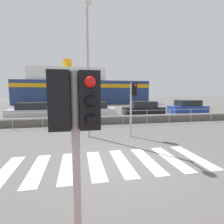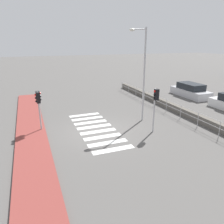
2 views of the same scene
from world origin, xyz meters
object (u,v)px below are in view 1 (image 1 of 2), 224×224
(parked_car_white, at_px, (93,110))
(parked_car_black, at_px, (143,109))
(traffic_light_near, at_px, (75,119))
(streetlamp, at_px, (88,59))
(ferry_boat, at_px, (80,89))
(parked_car_silver, at_px, (33,111))
(parked_car_blue, at_px, (188,108))
(traffic_light_far, at_px, (133,97))

(parked_car_white, xyz_separation_m, parked_car_black, (5.41, 0.00, 0.01))
(traffic_light_near, relative_size, parked_car_black, 0.61)
(streetlamp, xyz_separation_m, ferry_boat, (0.17, 28.48, -0.95))
(ferry_boat, distance_m, parked_car_silver, 20.61)
(parked_car_silver, height_order, parked_car_blue, parked_car_blue)
(traffic_light_near, xyz_separation_m, parked_car_blue, (12.32, 15.54, -1.43))
(streetlamp, bearing_deg, parked_car_black, 53.50)
(parked_car_white, bearing_deg, ferry_boat, 92.26)
(parked_car_white, xyz_separation_m, parked_car_blue, (10.75, 0.00, 0.04))
(traffic_light_near, height_order, traffic_light_far, traffic_light_far)
(streetlamp, xyz_separation_m, parked_car_silver, (-4.70, 8.61, -3.43))
(traffic_light_far, relative_size, parked_car_white, 0.63)
(traffic_light_near, height_order, parked_car_white, traffic_light_near)
(ferry_boat, distance_m, parked_car_white, 20.04)
(traffic_light_far, height_order, parked_car_blue, traffic_light_far)
(traffic_light_far, relative_size, parked_car_black, 0.67)
(traffic_light_far, height_order, parked_car_silver, traffic_light_far)
(parked_car_silver, bearing_deg, parked_car_black, 0.00)
(ferry_boat, bearing_deg, parked_car_blue, -59.88)
(parked_car_silver, distance_m, parked_car_blue, 16.41)
(ferry_boat, bearing_deg, streetlamp, -90.35)
(parked_car_silver, bearing_deg, parked_car_blue, 0.00)
(streetlamp, distance_m, parked_car_silver, 10.39)
(streetlamp, bearing_deg, parked_car_white, 83.64)
(traffic_light_near, relative_size, parked_car_blue, 0.63)
(streetlamp, relative_size, parked_car_blue, 1.57)
(traffic_light_far, distance_m, parked_car_silver, 11.36)
(traffic_light_near, bearing_deg, streetlamp, 84.95)
(streetlamp, distance_m, parked_car_black, 11.24)
(ferry_boat, distance_m, parked_car_blue, 23.11)
(ferry_boat, xyz_separation_m, parked_car_white, (0.79, -19.87, -2.48))
(parked_car_silver, bearing_deg, streetlamp, -61.34)
(parked_car_white, relative_size, parked_car_black, 1.06)
(traffic_light_far, distance_m, parked_car_black, 9.82)
(parked_car_white, bearing_deg, traffic_light_near, -95.78)
(traffic_light_near, xyz_separation_m, streetlamp, (0.61, 6.94, 1.96))
(traffic_light_near, distance_m, ferry_boat, 35.44)
(traffic_light_far, height_order, streetlamp, streetlamp)
(ferry_boat, bearing_deg, parked_car_white, -87.74)
(parked_car_black, bearing_deg, parked_car_white, 180.00)
(traffic_light_near, distance_m, parked_car_white, 15.69)
(traffic_light_far, distance_m, streetlamp, 3.01)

